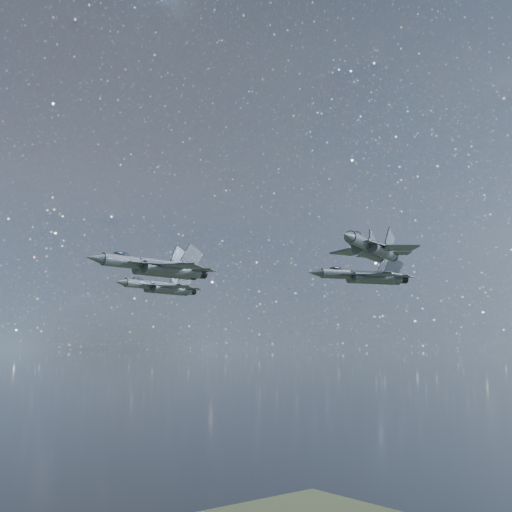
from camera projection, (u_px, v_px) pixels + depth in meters
jet_lead at (159, 267)px, 74.22m from camera, size 17.51×12.26×4.41m
jet_left at (162, 287)px, 92.79m from camera, size 15.53×10.76×3.90m
jet_right at (371, 248)px, 69.50m from camera, size 15.41×10.20×3.93m
jet_slot at (367, 277)px, 85.40m from camera, size 15.65×10.42×3.97m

